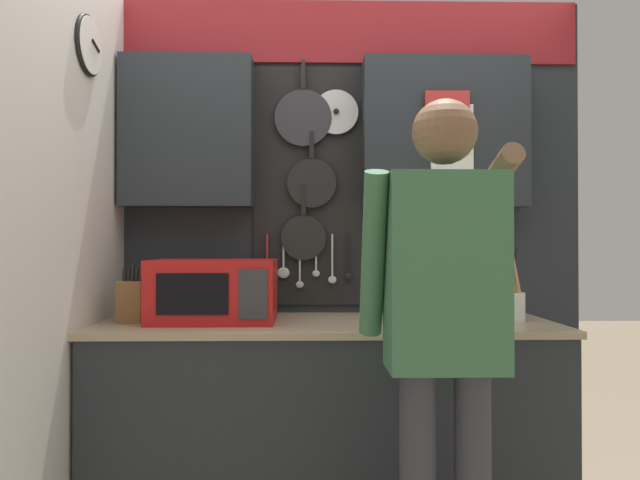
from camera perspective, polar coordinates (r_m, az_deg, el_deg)
base_cabinet_counter at (r=2.64m, az=0.68°, el=-18.30°), size 1.99×0.68×0.94m
back_wall_unit at (r=2.83m, az=0.72°, el=4.22°), size 2.56×0.23×2.49m
side_wall at (r=2.34m, az=-24.70°, el=-0.81°), size 0.07×1.60×2.49m
microwave at (r=2.55m, az=-10.52°, el=-4.99°), size 0.53×0.37×0.27m
knife_block at (r=2.63m, az=-18.03°, el=-5.76°), size 0.12×0.16×0.26m
utensil_crock at (r=2.68m, az=18.62°, el=-5.93°), size 0.12×0.12×0.34m
person at (r=1.94m, az=12.30°, el=-7.02°), size 0.54×0.67×1.75m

